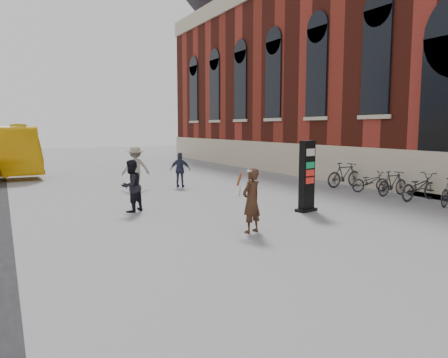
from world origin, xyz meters
name	(u,v)px	position (x,y,z in m)	size (l,w,h in m)	color
ground	(222,229)	(0.00, 0.00, 0.00)	(100.00, 100.00, 0.00)	#9E9EA3
station	(433,24)	(15.48, 6.00, 8.09)	(12.15, 44.50, 19.15)	#601C12
info_pylon	(307,176)	(3.56, 1.02, 1.14)	(0.80, 0.54, 2.28)	black
woman	(251,200)	(0.51, -0.64, 0.86)	(0.77, 0.73, 1.67)	black
pedestrian_a	(131,186)	(-1.50, 3.48, 0.84)	(0.81, 0.63, 1.68)	black
pedestrian_b	(136,168)	(0.06, 8.54, 0.94)	(1.21, 0.70, 1.88)	gray
pedestrian_c	(180,170)	(2.01, 8.19, 0.78)	(0.92, 0.38, 1.57)	#2C3149
bike_4	(419,187)	(8.60, 0.83, 0.51)	(0.68, 1.94, 1.02)	#28292E
bike_5	(393,183)	(8.60, 2.06, 0.49)	(0.46, 1.64, 0.99)	#28292E
bike_6	(370,182)	(8.60, 3.24, 0.43)	(0.58, 1.65, 0.87)	#28292E
bike_7	(344,175)	(8.60, 4.79, 0.56)	(0.53, 1.88, 1.13)	#28292E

